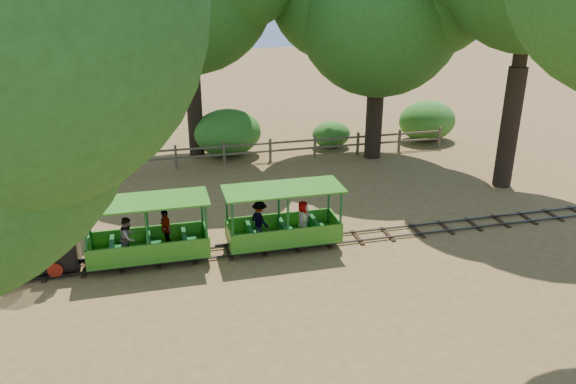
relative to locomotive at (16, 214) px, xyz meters
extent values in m
plane|color=olive|center=(7.49, -0.06, -1.81)|extent=(90.00, 90.00, 0.00)
cube|color=#3F3D3A|center=(7.49, -0.36, -1.73)|extent=(22.00, 0.05, 0.05)
cube|color=#3F3D3A|center=(7.49, 0.24, -1.73)|extent=(22.00, 0.05, 0.05)
cube|color=#382314|center=(7.49, -0.06, -1.78)|extent=(0.12, 1.00, 0.05)
cube|color=#382314|center=(2.49, -0.06, -1.78)|extent=(0.12, 1.00, 0.05)
cube|color=#382314|center=(12.49, -0.06, -1.78)|extent=(0.12, 1.00, 0.05)
cube|color=black|center=(0.20, -0.06, -1.51)|extent=(2.43, 0.77, 0.20)
cylinder|color=black|center=(-0.19, -0.06, -1.10)|extent=(1.54, 0.62, 0.62)
sphere|color=#B9772C|center=(-0.13, -0.06, -0.77)|extent=(0.29, 0.29, 0.29)
cylinder|color=#B9772C|center=(-0.41, -0.06, -0.75)|extent=(0.11, 0.11, 0.11)
cube|color=black|center=(0.91, -0.06, -1.11)|extent=(0.99, 0.77, 0.61)
cube|color=black|center=(0.91, -0.06, -0.78)|extent=(1.05, 0.84, 0.04)
cylinder|color=maroon|center=(-0.63, 0.33, -1.51)|extent=(0.40, 0.07, 0.40)
cylinder|color=maroon|center=(0.09, -0.46, -1.51)|extent=(0.40, 0.07, 0.40)
cylinder|color=maroon|center=(0.09, 0.33, -1.51)|extent=(0.40, 0.07, 0.40)
cylinder|color=maroon|center=(0.80, -0.46, -1.51)|extent=(0.40, 0.07, 0.40)
cylinder|color=maroon|center=(0.80, 0.33, -1.51)|extent=(0.40, 0.07, 0.40)
sphere|color=white|center=(-0.24, 0.04, 0.47)|extent=(1.32, 1.32, 1.32)
sphere|color=white|center=(0.53, 0.09, 0.80)|extent=(1.10, 1.10, 1.10)
imported|color=white|center=(1.00, -0.19, 0.07)|extent=(0.51, 0.67, 1.66)
cube|color=#35801B|center=(3.26, -0.06, -1.49)|extent=(3.30, 1.26, 0.10)
cube|color=#13541D|center=(3.26, -0.06, -1.61)|extent=(2.97, 0.49, 0.14)
cube|color=#35801B|center=(3.26, -0.65, -1.20)|extent=(3.30, 0.06, 0.49)
cube|color=#35801B|center=(3.26, 0.53, -1.20)|extent=(3.30, 0.06, 0.49)
cube|color=#35801B|center=(3.26, -0.06, 0.06)|extent=(3.45, 1.41, 0.05)
cylinder|color=#13541D|center=(1.69, -0.64, -0.72)|extent=(0.07, 0.07, 1.55)
cylinder|color=#13541D|center=(1.69, 0.51, -0.72)|extent=(0.07, 0.07, 1.55)
cylinder|color=#13541D|center=(4.84, -0.64, -0.72)|extent=(0.07, 0.07, 1.55)
cylinder|color=#13541D|center=(4.84, 0.51, -0.72)|extent=(0.07, 0.07, 1.55)
cube|color=#13541D|center=(2.27, -0.06, -1.25)|extent=(0.12, 1.07, 0.39)
cube|color=#13541D|center=(3.26, -0.06, -1.25)|extent=(0.12, 1.07, 0.39)
cube|color=#13541D|center=(4.25, -0.06, -1.25)|extent=(0.12, 1.07, 0.39)
cylinder|color=black|center=(2.21, -0.39, -1.57)|extent=(0.27, 0.06, 0.27)
cylinder|color=black|center=(2.21, 0.27, -1.57)|extent=(0.27, 0.06, 0.27)
cylinder|color=black|center=(4.32, -0.39, -1.57)|extent=(0.27, 0.06, 0.27)
cylinder|color=black|center=(4.32, 0.27, -1.57)|extent=(0.27, 0.06, 0.27)
imported|color=gray|center=(2.75, -0.30, -0.85)|extent=(0.64, 0.71, 1.18)
imported|color=gray|center=(3.76, 0.10, -0.87)|extent=(0.48, 0.73, 1.15)
cube|color=#35801B|center=(7.14, -0.06, -1.49)|extent=(3.30, 1.26, 0.10)
cube|color=#13541D|center=(7.14, -0.06, -1.61)|extent=(2.97, 0.49, 0.14)
cube|color=#35801B|center=(7.14, -0.65, -1.20)|extent=(3.30, 0.06, 0.49)
cube|color=#35801B|center=(7.14, 0.53, -1.20)|extent=(3.30, 0.06, 0.49)
cube|color=#35801B|center=(7.14, -0.06, 0.06)|extent=(3.45, 1.41, 0.05)
cylinder|color=#13541D|center=(5.56, -0.64, -0.72)|extent=(0.07, 0.07, 1.55)
cylinder|color=#13541D|center=(5.56, 0.51, -0.72)|extent=(0.07, 0.07, 1.55)
cylinder|color=#13541D|center=(8.71, -0.64, -0.72)|extent=(0.07, 0.07, 1.55)
cylinder|color=#13541D|center=(8.71, 0.51, -0.72)|extent=(0.07, 0.07, 1.55)
cube|color=#13541D|center=(6.15, -0.06, -1.25)|extent=(0.12, 1.07, 0.39)
cube|color=#13541D|center=(7.14, -0.06, -1.25)|extent=(0.12, 1.07, 0.39)
cube|color=#13541D|center=(8.13, -0.06, -1.25)|extent=(0.12, 1.07, 0.39)
cylinder|color=black|center=(6.08, -0.39, -1.57)|extent=(0.27, 0.06, 0.27)
cylinder|color=black|center=(6.08, 0.27, -1.57)|extent=(0.27, 0.06, 0.27)
cylinder|color=black|center=(8.19, -0.39, -1.57)|extent=(0.27, 0.06, 0.27)
cylinder|color=black|center=(8.19, 0.27, -1.57)|extent=(0.27, 0.06, 0.27)
imported|color=gray|center=(6.45, 0.01, -0.87)|extent=(0.72, 0.86, 1.15)
imported|color=gray|center=(7.69, -0.22, -0.89)|extent=(0.60, 0.65, 1.12)
cylinder|color=#2D2116|center=(-1.01, 5.94, 0.09)|extent=(0.70, 0.70, 3.80)
cylinder|color=#2D2116|center=(-1.01, 5.94, 3.08)|extent=(0.52, 0.53, 2.17)
cylinder|color=#2D2116|center=(5.49, 9.44, 0.13)|extent=(0.66, 0.66, 3.88)
cylinder|color=#2D2116|center=(5.49, 9.44, 3.18)|extent=(0.50, 0.50, 2.22)
cylinder|color=#2D2116|center=(12.99, 7.44, -0.19)|extent=(0.72, 0.72, 3.24)
cylinder|color=#2D2116|center=(12.99, 7.44, 2.36)|extent=(0.54, 0.54, 1.85)
sphere|color=#234D18|center=(12.99, 7.44, 4.31)|extent=(6.80, 6.80, 6.80)
cylinder|color=#2D2116|center=(16.49, 2.94, 0.44)|extent=(0.68, 0.68, 4.50)
cylinder|color=#2D2116|center=(16.49, 2.94, 3.98)|extent=(0.51, 0.51, 2.57)
cube|color=brown|center=(-1.51, 7.94, -1.31)|extent=(0.10, 0.10, 1.00)
cube|color=brown|center=(0.49, 7.94, -1.31)|extent=(0.10, 0.10, 1.00)
cube|color=brown|center=(2.49, 7.94, -1.31)|extent=(0.10, 0.10, 1.00)
cube|color=brown|center=(4.49, 7.94, -1.31)|extent=(0.10, 0.10, 1.00)
cube|color=brown|center=(6.49, 7.94, -1.31)|extent=(0.10, 0.10, 1.00)
cube|color=brown|center=(8.49, 7.94, -1.31)|extent=(0.10, 0.10, 1.00)
cube|color=brown|center=(10.49, 7.94, -1.31)|extent=(0.10, 0.10, 1.00)
cube|color=brown|center=(12.49, 7.94, -1.31)|extent=(0.10, 0.10, 1.00)
cube|color=brown|center=(14.49, 7.94, -1.31)|extent=(0.10, 0.10, 1.00)
cube|color=brown|center=(16.49, 7.94, -1.31)|extent=(0.10, 0.10, 1.00)
cube|color=brown|center=(7.49, 7.94, -1.01)|extent=(18.00, 0.06, 0.08)
cube|color=brown|center=(7.49, 7.94, -1.36)|extent=(18.00, 0.06, 0.08)
ellipsoid|color=#2D6B1E|center=(-1.51, 9.24, -1.01)|extent=(2.31, 1.78, 1.60)
ellipsoid|color=#2D6B1E|center=(6.84, 9.24, -0.77)|extent=(2.98, 2.30, 2.07)
ellipsoid|color=#2D6B1E|center=(11.66, 9.24, -1.19)|extent=(1.78, 1.37, 1.23)
ellipsoid|color=#2D6B1E|center=(16.49, 9.24, -0.85)|extent=(2.78, 2.14, 1.92)
camera|label=1|loc=(3.65, -14.63, 5.92)|focal=35.00mm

